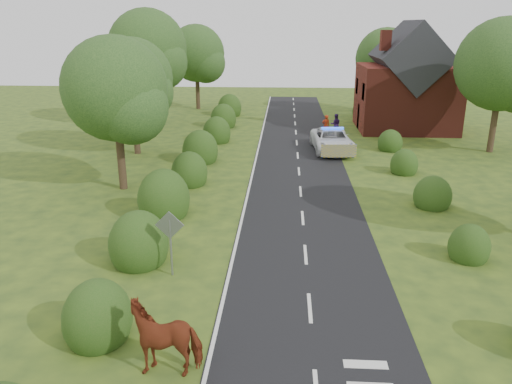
# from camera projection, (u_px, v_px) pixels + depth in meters

# --- Properties ---
(ground) EXTENTS (120.00, 120.00, 0.00)m
(ground) POSITION_uv_depth(u_px,v_px,m) (310.00, 308.00, 16.35)
(ground) COLOR #2D431B
(road) EXTENTS (6.00, 70.00, 0.02)m
(road) POSITION_uv_depth(u_px,v_px,m) (299.00, 176.00, 30.53)
(road) COLOR black
(road) RESTS_ON ground
(road_markings) EXTENTS (4.96, 70.00, 0.01)m
(road_markings) POSITION_uv_depth(u_px,v_px,m) (272.00, 186.00, 28.66)
(road_markings) COLOR white
(road_markings) RESTS_ON road
(hedgerow_left) EXTENTS (2.75, 50.41, 3.00)m
(hedgerow_left) POSITION_uv_depth(u_px,v_px,m) (183.00, 178.00, 27.54)
(hedgerow_left) COLOR #1F4813
(hedgerow_left) RESTS_ON ground
(hedgerow_right) EXTENTS (2.10, 45.78, 2.10)m
(hedgerow_right) POSITION_uv_depth(u_px,v_px,m) (426.00, 189.00, 26.40)
(hedgerow_right) COLOR #1F4813
(hedgerow_right) RESTS_ON ground
(tree_left_a) EXTENTS (5.74, 5.60, 8.38)m
(tree_left_a) POSITION_uv_depth(u_px,v_px,m) (119.00, 94.00, 26.40)
(tree_left_a) COLOR #332316
(tree_left_a) RESTS_ON ground
(tree_left_b) EXTENTS (5.74, 5.60, 8.07)m
(tree_left_b) POSITION_uv_depth(u_px,v_px,m) (135.00, 82.00, 34.15)
(tree_left_b) COLOR #332316
(tree_left_b) RESTS_ON ground
(tree_left_c) EXTENTS (6.97, 6.80, 10.22)m
(tree_left_c) POSITION_uv_depth(u_px,v_px,m) (151.00, 52.00, 43.18)
(tree_left_c) COLOR #332316
(tree_left_c) RESTS_ON ground
(tree_left_d) EXTENTS (6.15, 6.00, 8.89)m
(tree_left_d) POSITION_uv_depth(u_px,v_px,m) (199.00, 56.00, 52.81)
(tree_left_d) COLOR #332316
(tree_left_d) RESTS_ON ground
(tree_right_b) EXTENTS (6.56, 6.40, 9.40)m
(tree_right_b) POSITION_uv_depth(u_px,v_px,m) (507.00, 69.00, 34.30)
(tree_right_b) COLOR #332316
(tree_right_b) RESTS_ON ground
(tree_right_c) EXTENTS (6.15, 6.00, 8.58)m
(tree_right_c) POSITION_uv_depth(u_px,v_px,m) (388.00, 61.00, 49.91)
(tree_right_c) COLOR #332316
(tree_right_c) RESTS_ON ground
(road_sign) EXTENTS (1.06, 0.08, 2.53)m
(road_sign) POSITION_uv_depth(u_px,v_px,m) (170.00, 234.00, 17.99)
(road_sign) COLOR gray
(road_sign) RESTS_ON ground
(house) EXTENTS (8.00, 7.40, 9.17)m
(house) POSITION_uv_depth(u_px,v_px,m) (407.00, 86.00, 42.97)
(house) COLOR maroon
(house) RESTS_ON ground
(cow) EXTENTS (2.42, 1.42, 1.65)m
(cow) POSITION_uv_depth(u_px,v_px,m) (167.00, 339.00, 13.38)
(cow) COLOR maroon
(cow) RESTS_ON ground
(police_van) EXTENTS (3.08, 6.00, 1.75)m
(police_van) POSITION_uv_depth(u_px,v_px,m) (332.00, 140.00, 36.32)
(police_van) COLOR white
(police_van) RESTS_ON ground
(pedestrian_red) EXTENTS (0.71, 0.53, 1.77)m
(pedestrian_red) POSITION_uv_depth(u_px,v_px,m) (326.00, 126.00, 41.10)
(pedestrian_red) COLOR #A0270F
(pedestrian_red) RESTS_ON ground
(pedestrian_purple) EXTENTS (0.85, 0.67, 1.73)m
(pedestrian_purple) POSITION_uv_depth(u_px,v_px,m) (335.00, 124.00, 41.82)
(pedestrian_purple) COLOR #341954
(pedestrian_purple) RESTS_ON ground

